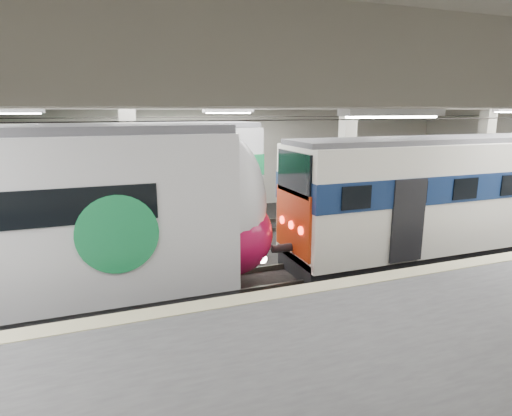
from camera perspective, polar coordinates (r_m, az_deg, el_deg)
name	(u,v)px	position (r m, az deg, el deg)	size (l,w,h in m)	color
station_hall	(275,183)	(10.35, 2.49, 3.29)	(36.00, 24.00, 5.75)	black
modern_emu	(8,228)	(11.64, -30.12, -2.27)	(14.46, 2.98, 4.63)	silver
older_rer	(453,194)	(16.18, 24.81, 1.71)	(12.30, 2.72, 4.11)	white
far_train	(69,185)	(16.87, -23.64, 2.81)	(14.16, 3.20, 4.50)	silver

